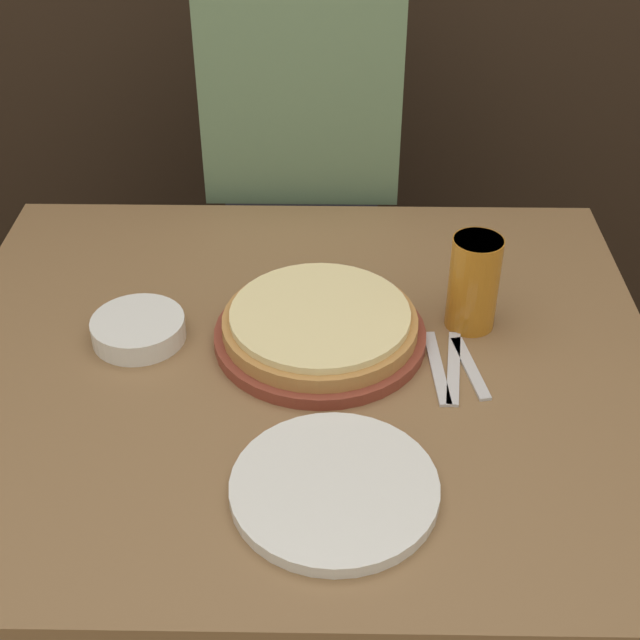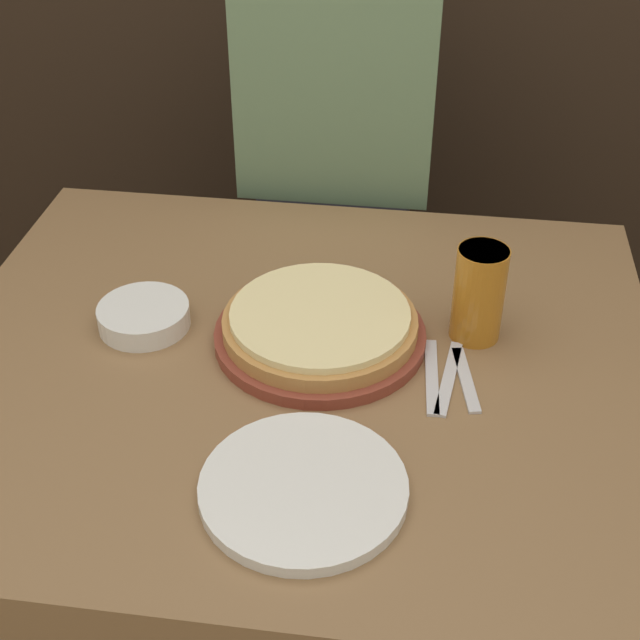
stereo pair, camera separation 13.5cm
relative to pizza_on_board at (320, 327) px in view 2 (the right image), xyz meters
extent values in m
plane|color=#756047|center=(-0.03, -0.04, -0.73)|extent=(12.00, 12.00, 0.00)
cube|color=olive|center=(-0.03, -0.04, -0.38)|extent=(1.11, 0.96, 0.71)
cylinder|color=brown|center=(0.00, 0.00, -0.02)|extent=(0.33, 0.33, 0.02)
cylinder|color=#B77F42|center=(0.00, 0.00, 0.01)|extent=(0.30, 0.30, 0.02)
cylinder|color=beige|center=(0.00, 0.00, 0.02)|extent=(0.28, 0.28, 0.01)
cylinder|color=#B7701E|center=(0.24, 0.05, 0.05)|extent=(0.08, 0.08, 0.16)
cylinder|color=white|center=(0.24, 0.05, 0.12)|extent=(0.08, 0.08, 0.02)
cylinder|color=white|center=(0.02, -0.32, -0.02)|extent=(0.27, 0.27, 0.02)
cylinder|color=white|center=(-0.28, 0.00, -0.01)|extent=(0.15, 0.15, 0.04)
cube|color=silver|center=(0.18, -0.07, -0.02)|extent=(0.03, 0.17, 0.00)
cube|color=silver|center=(0.20, -0.07, -0.02)|extent=(0.04, 0.17, 0.00)
cube|color=silver|center=(0.23, -0.07, -0.02)|extent=(0.05, 0.15, 0.00)
cube|color=#33333D|center=(-0.04, 0.58, -0.39)|extent=(0.31, 0.20, 0.69)
cube|color=slate|center=(-0.04, 0.58, 0.16)|extent=(0.38, 0.20, 0.42)
camera|label=1|loc=(0.02, -1.10, 0.82)|focal=50.00mm
camera|label=2|loc=(0.15, -1.09, 0.82)|focal=50.00mm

